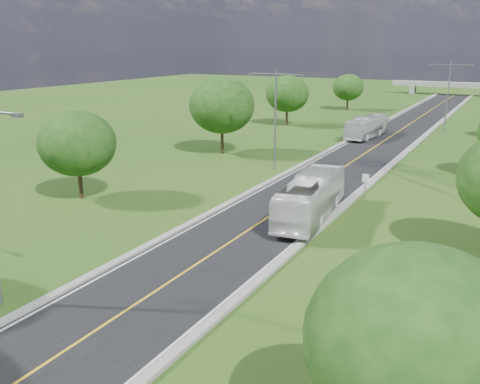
# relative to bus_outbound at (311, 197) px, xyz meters

# --- Properties ---
(ground) EXTENTS (260.00, 260.00, 0.00)m
(ground) POSITION_rel_bus_outbound_xyz_m (-2.84, 28.15, -1.68)
(ground) COLOR #224A14
(ground) RESTS_ON ground
(road) EXTENTS (8.00, 150.00, 0.06)m
(road) POSITION_rel_bus_outbound_xyz_m (-2.84, 34.15, -1.65)
(road) COLOR black
(road) RESTS_ON ground
(curb_left) EXTENTS (0.50, 150.00, 0.22)m
(curb_left) POSITION_rel_bus_outbound_xyz_m (-7.09, 34.15, -1.57)
(curb_left) COLOR gray
(curb_left) RESTS_ON ground
(curb_right) EXTENTS (0.50, 150.00, 0.22)m
(curb_right) POSITION_rel_bus_outbound_xyz_m (1.41, 34.15, -1.57)
(curb_right) COLOR gray
(curb_right) RESTS_ON ground
(speed_limit_sign) EXTENTS (0.55, 0.09, 2.40)m
(speed_limit_sign) POSITION_rel_bus_outbound_xyz_m (2.36, 6.14, -0.08)
(speed_limit_sign) COLOR slate
(speed_limit_sign) RESTS_ON ground
(overpass) EXTENTS (30.00, 3.00, 3.20)m
(overpass) POSITION_rel_bus_outbound_xyz_m (-2.84, 108.15, 0.73)
(overpass) COLOR gray
(overpass) RESTS_ON ground
(streetlight_mid_left) EXTENTS (5.90, 0.25, 10.00)m
(streetlight_mid_left) POSITION_rel_bus_outbound_xyz_m (-8.84, 13.15, 4.26)
(streetlight_mid_left) COLOR slate
(streetlight_mid_left) RESTS_ON ground
(streetlight_far_right) EXTENTS (5.90, 0.25, 10.00)m
(streetlight_far_right) POSITION_rel_bus_outbound_xyz_m (3.16, 46.15, 4.26)
(streetlight_far_right) COLOR slate
(streetlight_far_right) RESTS_ON ground
(tree_lb) EXTENTS (6.30, 6.30, 7.33)m
(tree_lb) POSITION_rel_bus_outbound_xyz_m (-18.84, -3.85, 2.96)
(tree_lb) COLOR black
(tree_lb) RESTS_ON ground
(tree_lc) EXTENTS (7.56, 7.56, 8.79)m
(tree_lc) POSITION_rel_bus_outbound_xyz_m (-17.84, 18.15, 3.89)
(tree_lc) COLOR black
(tree_lc) RESTS_ON ground
(tree_ld) EXTENTS (6.72, 6.72, 7.82)m
(tree_ld) POSITION_rel_bus_outbound_xyz_m (-19.84, 42.15, 3.27)
(tree_ld) COLOR black
(tree_ld) RESTS_ON ground
(tree_le) EXTENTS (5.88, 5.88, 6.84)m
(tree_le) POSITION_rel_bus_outbound_xyz_m (-17.34, 66.15, 2.65)
(tree_le) COLOR black
(tree_le) RESTS_ON ground
(tree_ra) EXTENTS (6.30, 6.30, 7.33)m
(tree_ra) POSITION_rel_bus_outbound_xyz_m (11.16, -21.85, 2.96)
(tree_ra) COLOR black
(tree_ra) RESTS_ON ground
(bus_outbound) EXTENTS (4.04, 11.88, 3.24)m
(bus_outbound) POSITION_rel_bus_outbound_xyz_m (0.00, 0.00, 0.00)
(bus_outbound) COLOR silver
(bus_outbound) RESTS_ON road
(bus_inbound) EXTENTS (3.46, 10.67, 2.92)m
(bus_inbound) POSITION_rel_bus_outbound_xyz_m (-5.63, 36.56, -0.16)
(bus_inbound) COLOR silver
(bus_inbound) RESTS_ON road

